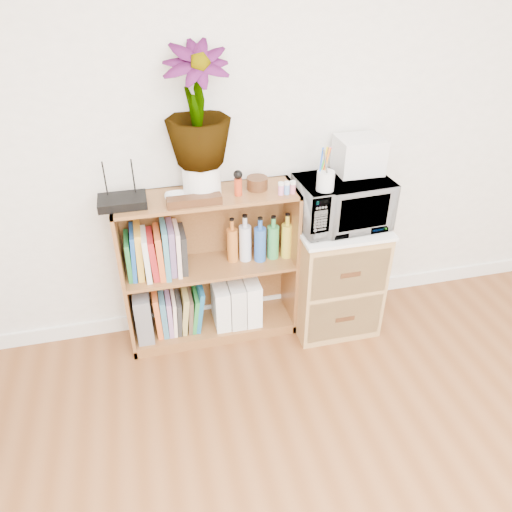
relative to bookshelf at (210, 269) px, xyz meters
name	(u,v)px	position (x,y,z in m)	size (l,w,h in m)	color
skirting_board	(262,303)	(0.35, 0.14, -0.42)	(4.00, 0.02, 0.10)	white
bookshelf	(210,269)	(0.00, 0.00, 0.00)	(1.00, 0.30, 0.95)	brown
wicker_unit	(334,276)	(0.75, -0.08, -0.12)	(0.50, 0.45, 0.70)	#9E7542
microwave	(342,202)	(0.75, -0.08, 0.38)	(0.50, 0.34, 0.28)	white
pen_cup	(325,181)	(0.60, -0.18, 0.57)	(0.09, 0.09, 0.10)	silver
small_appliance	(359,155)	(0.86, 0.00, 0.62)	(0.25, 0.21, 0.20)	silver
router	(122,201)	(-0.43, -0.02, 0.50)	(0.24, 0.17, 0.04)	black
white_bowl	(177,198)	(-0.15, -0.03, 0.49)	(0.13, 0.13, 0.03)	silver
plant_pot	(202,179)	(-0.01, 0.02, 0.56)	(0.20, 0.20, 0.17)	white
potted_plant	(197,107)	(-0.01, 0.02, 0.94)	(0.33, 0.33, 0.59)	#3C732E
trinket_box	(194,201)	(-0.07, -0.10, 0.50)	(0.28, 0.07, 0.05)	#361C0E
kokeshi_doll	(238,187)	(0.17, -0.04, 0.52)	(0.04, 0.04, 0.09)	#B53416
wooden_bowl	(257,183)	(0.29, 0.01, 0.51)	(0.11, 0.11, 0.07)	#3D2110
paint_jars	(287,189)	(0.42, -0.09, 0.50)	(0.11, 0.04, 0.06)	pink
file_box	(143,312)	(-0.42, 0.00, -0.25)	(0.09, 0.25, 0.31)	slate
magazine_holder_left	(221,304)	(0.05, -0.01, -0.27)	(0.09, 0.22, 0.28)	white
magazine_holder_mid	(236,301)	(0.14, -0.01, -0.26)	(0.09, 0.23, 0.29)	silver
magazine_holder_right	(251,299)	(0.24, -0.01, -0.26)	(0.09, 0.23, 0.29)	white
cookbooks	(156,252)	(-0.29, 0.00, 0.16)	(0.33, 0.20, 0.31)	#1F7732
liquor_bottles	(267,237)	(0.34, 0.00, 0.16)	(0.46, 0.07, 0.30)	#BD6623
lower_books	(178,311)	(-0.21, 0.00, -0.28)	(0.30, 0.19, 0.29)	orange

